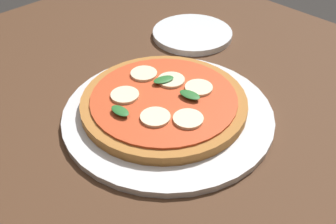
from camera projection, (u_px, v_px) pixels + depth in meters
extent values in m
cube|color=#4C301E|center=(173.00, 111.00, 0.76)|extent=(1.19, 1.05, 0.04)
cube|color=#4C301E|center=(159.00, 74.00, 1.52)|extent=(0.07, 0.07, 0.68)
cylinder|color=silver|center=(168.00, 114.00, 0.72)|extent=(0.37, 0.37, 0.01)
cylinder|color=#B27033|center=(164.00, 103.00, 0.72)|extent=(0.30, 0.30, 0.02)
cylinder|color=#CC4723|center=(164.00, 98.00, 0.71)|extent=(0.26, 0.26, 0.00)
cylinder|color=beige|center=(144.00, 74.00, 0.76)|extent=(0.05, 0.05, 0.00)
cylinder|color=beige|center=(125.00, 95.00, 0.71)|extent=(0.05, 0.05, 0.00)
cylinder|color=beige|center=(155.00, 117.00, 0.66)|extent=(0.05, 0.05, 0.00)
cylinder|color=beige|center=(188.00, 119.00, 0.66)|extent=(0.05, 0.05, 0.00)
cylinder|color=beige|center=(199.00, 88.00, 0.73)|extent=(0.05, 0.05, 0.00)
cylinder|color=beige|center=(171.00, 80.00, 0.75)|extent=(0.05, 0.05, 0.00)
ellipsoid|color=#286B2D|center=(165.00, 79.00, 0.74)|extent=(0.03, 0.04, 0.00)
ellipsoid|color=#286B2D|center=(120.00, 111.00, 0.67)|extent=(0.04, 0.02, 0.00)
ellipsoid|color=#286B2D|center=(191.00, 94.00, 0.70)|extent=(0.04, 0.03, 0.00)
cylinder|color=white|center=(192.00, 34.00, 0.95)|extent=(0.19, 0.19, 0.01)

